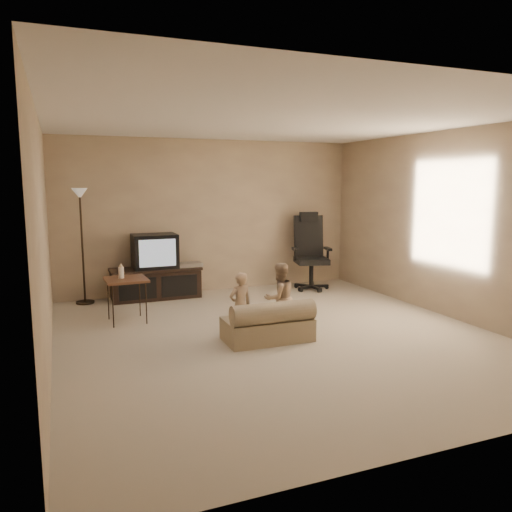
{
  "coord_description": "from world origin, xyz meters",
  "views": [
    {
      "loc": [
        -2.37,
        -5.22,
        1.83
      ],
      "look_at": [
        -0.04,
        0.6,
        0.88
      ],
      "focal_mm": 35.0,
      "sensor_mm": 36.0,
      "label": 1
    }
  ],
  "objects_px": {
    "side_table": "(126,280)",
    "child_sofa": "(269,325)",
    "toddler_right": "(280,298)",
    "toddler_left": "(240,306)",
    "floor_lamp": "(81,220)",
    "tv_stand": "(156,272)",
    "office_chair": "(310,261)"
  },
  "relations": [
    {
      "from": "toddler_left",
      "to": "toddler_right",
      "type": "height_order",
      "value": "toddler_right"
    },
    {
      "from": "toddler_left",
      "to": "office_chair",
      "type": "bearing_deg",
      "value": -145.11
    },
    {
      "from": "office_chair",
      "to": "toddler_right",
      "type": "height_order",
      "value": "office_chair"
    },
    {
      "from": "tv_stand",
      "to": "child_sofa",
      "type": "height_order",
      "value": "tv_stand"
    },
    {
      "from": "side_table",
      "to": "toddler_right",
      "type": "xyz_separation_m",
      "value": [
        1.66,
        -1.17,
        -0.13
      ]
    },
    {
      "from": "child_sofa",
      "to": "toddler_left",
      "type": "bearing_deg",
      "value": 142.39
    },
    {
      "from": "tv_stand",
      "to": "floor_lamp",
      "type": "relative_size",
      "value": 0.82
    },
    {
      "from": "floor_lamp",
      "to": "tv_stand",
      "type": "bearing_deg",
      "value": -3.13
    },
    {
      "from": "office_chair",
      "to": "child_sofa",
      "type": "relative_size",
      "value": 1.3
    },
    {
      "from": "office_chair",
      "to": "toddler_right",
      "type": "xyz_separation_m",
      "value": [
        -1.53,
        -2.09,
        -0.04
      ]
    },
    {
      "from": "toddler_left",
      "to": "tv_stand",
      "type": "bearing_deg",
      "value": -89.04
    },
    {
      "from": "child_sofa",
      "to": "toddler_right",
      "type": "relative_size",
      "value": 1.17
    },
    {
      "from": "child_sofa",
      "to": "toddler_left",
      "type": "relative_size",
      "value": 1.27
    },
    {
      "from": "tv_stand",
      "to": "toddler_left",
      "type": "relative_size",
      "value": 1.8
    },
    {
      "from": "side_table",
      "to": "toddler_right",
      "type": "relative_size",
      "value": 0.91
    },
    {
      "from": "office_chair",
      "to": "toddler_right",
      "type": "bearing_deg",
      "value": -111.81
    },
    {
      "from": "side_table",
      "to": "floor_lamp",
      "type": "bearing_deg",
      "value": 110.05
    },
    {
      "from": "tv_stand",
      "to": "toddler_right",
      "type": "relative_size",
      "value": 1.65
    },
    {
      "from": "office_chair",
      "to": "toddler_left",
      "type": "bearing_deg",
      "value": -119.41
    },
    {
      "from": "side_table",
      "to": "toddler_left",
      "type": "height_order",
      "value": "toddler_left"
    },
    {
      "from": "side_table",
      "to": "floor_lamp",
      "type": "relative_size",
      "value": 0.45
    },
    {
      "from": "office_chair",
      "to": "tv_stand",
      "type": "bearing_deg",
      "value": -171.63
    },
    {
      "from": "tv_stand",
      "to": "office_chair",
      "type": "bearing_deg",
      "value": -5.95
    },
    {
      "from": "tv_stand",
      "to": "toddler_left",
      "type": "distance_m",
      "value": 2.47
    },
    {
      "from": "side_table",
      "to": "child_sofa",
      "type": "bearing_deg",
      "value": -45.49
    },
    {
      "from": "tv_stand",
      "to": "floor_lamp",
      "type": "height_order",
      "value": "floor_lamp"
    },
    {
      "from": "toddler_left",
      "to": "toddler_right",
      "type": "relative_size",
      "value": 0.92
    },
    {
      "from": "side_table",
      "to": "toddler_right",
      "type": "bearing_deg",
      "value": -35.06
    },
    {
      "from": "child_sofa",
      "to": "toddler_right",
      "type": "distance_m",
      "value": 0.43
    },
    {
      "from": "child_sofa",
      "to": "tv_stand",
      "type": "bearing_deg",
      "value": 107.66
    },
    {
      "from": "floor_lamp",
      "to": "child_sofa",
      "type": "relative_size",
      "value": 1.73
    },
    {
      "from": "side_table",
      "to": "child_sofa",
      "type": "relative_size",
      "value": 0.78
    }
  ]
}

